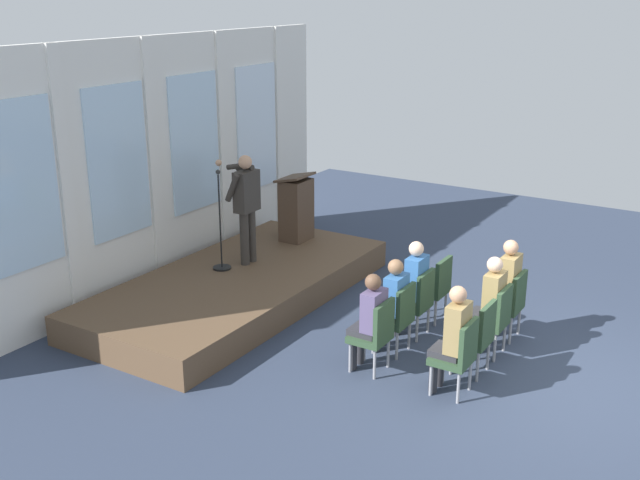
{
  "coord_description": "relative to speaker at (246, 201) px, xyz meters",
  "views": [
    {
      "loc": [
        -8.48,
        -1.85,
        4.53
      ],
      "look_at": [
        0.15,
        3.52,
        1.16
      ],
      "focal_mm": 42.98,
      "sensor_mm": 36.0,
      "label": 1
    }
  ],
  "objects": [
    {
      "name": "lectern",
      "position": [
        1.36,
        -0.01,
        -0.44
      ],
      "size": [
        0.6,
        0.48,
        1.16
      ],
      "color": "#4C3828",
      "rests_on": "stage_platform"
    },
    {
      "name": "audience_r0_c0",
      "position": [
        -1.42,
        -2.93,
        -0.7
      ],
      "size": [
        0.36,
        0.39,
        1.28
      ],
      "color": "#2D2D33",
      "rests_on": "ground"
    },
    {
      "name": "audience_r1_c0",
      "position": [
        -1.42,
        -4.01,
        -0.67
      ],
      "size": [
        0.36,
        0.39,
        1.35
      ],
      "color": "#2D2D33",
      "rests_on": "ground"
    },
    {
      "name": "audience_r0_c1",
      "position": [
        -0.81,
        -2.93,
        -0.7
      ],
      "size": [
        0.36,
        0.39,
        1.28
      ],
      "color": "#2D2D33",
      "rests_on": "ground"
    },
    {
      "name": "audience_r1_c2",
      "position": [
        -0.21,
        -4.01,
        -0.68
      ],
      "size": [
        0.36,
        0.39,
        1.33
      ],
      "color": "#2D2D33",
      "rests_on": "ground"
    },
    {
      "name": "rear_partition",
      "position": [
        -0.47,
        1.3,
        0.54
      ],
      "size": [
        8.37,
        0.14,
        3.86
      ],
      "color": "silver",
      "rests_on": "ground"
    },
    {
      "name": "stage_platform",
      "position": [
        -0.51,
        -0.18,
        -1.2
      ],
      "size": [
        5.13,
        2.39,
        0.42
      ],
      "primitive_type": "cube",
      "color": "brown",
      "rests_on": "ground"
    },
    {
      "name": "chair_r0_c0",
      "position": [
        -1.42,
        -3.01,
        -0.88
      ],
      "size": [
        0.46,
        0.44,
        0.94
      ],
      "color": "#99999E",
      "rests_on": "ground"
    },
    {
      "name": "chair_r0_c2",
      "position": [
        -0.21,
        -3.01,
        -0.88
      ],
      "size": [
        0.46,
        0.44,
        0.94
      ],
      "color": "#99999E",
      "rests_on": "ground"
    },
    {
      "name": "audience_r1_c3",
      "position": [
        0.39,
        -4.01,
        -0.65
      ],
      "size": [
        0.36,
        0.39,
        1.39
      ],
      "color": "#2D2D33",
      "rests_on": "ground"
    },
    {
      "name": "speaker",
      "position": [
        0.0,
        0.0,
        0.0
      ],
      "size": [
        0.51,
        0.69,
        1.71
      ],
      "color": "#332D28",
      "rests_on": "stage_platform"
    },
    {
      "name": "chair_r1_c3",
      "position": [
        0.39,
        -4.09,
        -0.88
      ],
      "size": [
        0.46,
        0.44,
        0.94
      ],
      "color": "#99999E",
      "rests_on": "ground"
    },
    {
      "name": "chair_r0_c3",
      "position": [
        0.39,
        -3.01,
        -0.88
      ],
      "size": [
        0.46,
        0.44,
        0.94
      ],
      "color": "#99999E",
      "rests_on": "ground"
    },
    {
      "name": "chair_r1_c1",
      "position": [
        -0.81,
        -4.09,
        -0.88
      ],
      "size": [
        0.46,
        0.44,
        0.94
      ],
      "color": "#99999E",
      "rests_on": "ground"
    },
    {
      "name": "chair_r1_c0",
      "position": [
        -1.42,
        -4.09,
        -0.88
      ],
      "size": [
        0.46,
        0.44,
        0.94
      ],
      "color": "#99999E",
      "rests_on": "ground"
    },
    {
      "name": "mic_stand",
      "position": [
        -0.44,
        0.17,
        -0.66
      ],
      "size": [
        0.28,
        0.28,
        1.55
      ],
      "color": "black",
      "rests_on": "stage_platform"
    },
    {
      "name": "ground_plane",
      "position": [
        -0.51,
        -5.08,
        -1.41
      ],
      "size": [
        16.63,
        16.63,
        0.0
      ],
      "primitive_type": "plane",
      "color": "#2D384C"
    },
    {
      "name": "audience_r0_c2",
      "position": [
        -0.21,
        -2.93,
        -0.67
      ],
      "size": [
        0.36,
        0.39,
        1.35
      ],
      "color": "#2D2D33",
      "rests_on": "ground"
    },
    {
      "name": "chair_r0_c1",
      "position": [
        -0.81,
        -3.01,
        -0.88
      ],
      "size": [
        0.46,
        0.44,
        0.94
      ],
      "color": "#99999E",
      "rests_on": "ground"
    },
    {
      "name": "chair_r1_c2",
      "position": [
        -0.21,
        -4.09,
        -0.88
      ],
      "size": [
        0.46,
        0.44,
        0.94
      ],
      "color": "#99999E",
      "rests_on": "ground"
    }
  ]
}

